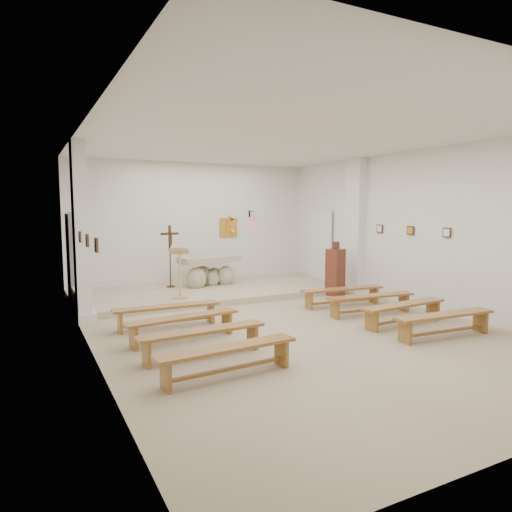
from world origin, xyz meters
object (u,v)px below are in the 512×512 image
altar (209,273)px  bench_left_third (203,336)px  bench_right_front (342,292)px  bench_left_fourth (228,354)px  lectern (180,272)px  bench_left_second (183,322)px  bench_right_fourth (445,320)px  crucifix_stand (170,252)px  bench_right_second (371,300)px  donation_pedestal (335,272)px  bench_right_third (404,309)px  bench_left_front (167,311)px

altar → bench_left_third: size_ratio=0.87×
bench_right_front → bench_left_fourth: same height
lectern → bench_left_second: lectern is taller
bench_left_second → bench_left_third: bearing=-97.6°
bench_right_fourth → altar: bearing=112.1°
bench_right_front → bench_right_fourth: 2.82m
crucifix_stand → bench_right_second: size_ratio=0.81×
altar → bench_right_front: size_ratio=0.86×
donation_pedestal → bench_right_second: (-0.63, -2.06, -0.29)m
crucifix_stand → bench_right_front: (3.00, -3.40, -0.77)m
crucifix_stand → donation_pedestal: 4.31m
altar → bench_left_fourth: 6.40m
crucifix_stand → bench_right_fourth: size_ratio=0.81×
altar → bench_right_third: altar is taller
bench_right_fourth → bench_left_second: bearing=159.1°
altar → bench_left_second: 4.66m
bench_right_fourth → bench_right_front: bearing=93.9°
crucifix_stand → bench_right_fourth: (3.00, -6.22, -0.77)m
altar → donation_pedestal: donation_pedestal is taller
donation_pedestal → bench_left_third: bearing=-162.1°
altar → bench_left_third: (-2.09, -5.10, -0.16)m
altar → bench_right_second: 4.62m
bench_right_third → bench_left_second: bearing=162.2°
bench_left_second → bench_right_third: 4.18m
bench_right_third → bench_right_fourth: (0.00, -0.94, 0.00)m
bench_left_front → bench_right_front: (4.07, 0.00, 0.00)m
lectern → crucifix_stand: crucifix_stand is taller
altar → crucifix_stand: 1.20m
donation_pedestal → bench_left_third: donation_pedestal is taller
lectern → donation_pedestal: donation_pedestal is taller
crucifix_stand → bench_left_fourth: (-1.07, -6.22, -0.77)m
lectern → crucifix_stand: bearing=101.9°
bench_left_fourth → altar: bearing=66.5°
bench_left_second → bench_right_third: (4.07, -0.94, 0.00)m
bench_left_second → altar: bearing=55.8°
altar → bench_left_second: bearing=-126.7°
bench_left_front → bench_right_second: bearing=-11.2°
lectern → bench_right_front: bearing=-9.7°
bench_left_third → altar: bearing=64.6°
donation_pedestal → bench_left_fourth: size_ratio=0.69×
bench_left_third → bench_right_third: size_ratio=1.00×
bench_right_front → bench_right_fourth: size_ratio=1.00×
bench_left_front → altar: bearing=58.8°
bench_left_front → bench_left_third: 1.88m
bench_right_third → bench_left_front: bearing=150.4°
bench_left_fourth → bench_right_fourth: bearing=-4.4°
bench_left_second → bench_left_front: bearing=82.4°
donation_pedestal → bench_left_front: size_ratio=0.69×
crucifix_stand → bench_left_third: crucifix_stand is taller
altar → crucifix_stand: (-1.01, 0.18, 0.61)m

